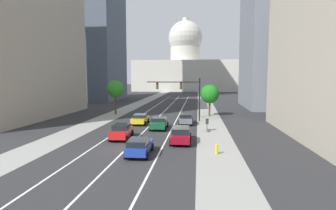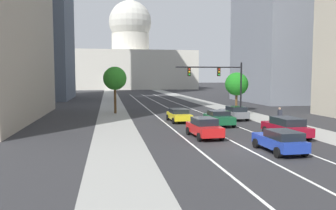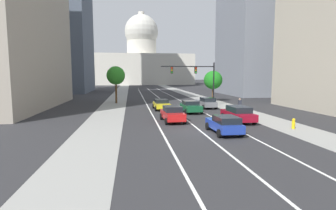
% 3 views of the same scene
% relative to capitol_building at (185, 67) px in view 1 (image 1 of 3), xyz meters
% --- Properties ---
extents(ground_plane, '(400.00, 400.00, 0.00)m').
position_rel_capitol_building_xyz_m(ground_plane, '(0.00, -71.59, -11.53)').
color(ground_plane, '#2B2B2D').
extents(sidewalk_left, '(3.74, 130.00, 0.01)m').
position_rel_capitol_building_xyz_m(sidewalk_left, '(-8.20, -76.59, -11.53)').
color(sidewalk_left, gray).
rests_on(sidewalk_left, ground).
extents(sidewalk_right, '(3.74, 130.00, 0.01)m').
position_rel_capitol_building_xyz_m(sidewalk_right, '(8.20, -76.59, -11.53)').
color(sidewalk_right, gray).
rests_on(sidewalk_right, ground).
extents(lane_stripe_left, '(0.16, 90.00, 0.01)m').
position_rel_capitol_building_xyz_m(lane_stripe_left, '(-3.17, -86.59, -11.52)').
color(lane_stripe_left, white).
rests_on(lane_stripe_left, ground).
extents(lane_stripe_center, '(0.16, 90.00, 0.01)m').
position_rel_capitol_building_xyz_m(lane_stripe_center, '(0.00, -86.59, -11.52)').
color(lane_stripe_center, white).
rests_on(lane_stripe_center, ground).
extents(lane_stripe_right, '(0.16, 90.00, 0.01)m').
position_rel_capitol_building_xyz_m(lane_stripe_right, '(3.17, -86.59, -11.52)').
color(lane_stripe_right, white).
rests_on(lane_stripe_right, ground).
extents(office_tower_near_left, '(17.51, 26.46, 34.91)m').
position_rel_capitol_building_xyz_m(office_tower_near_left, '(-24.98, -93.11, 5.96)').
color(office_tower_near_left, '#9E9384').
rests_on(office_tower_near_left, ground).
extents(office_tower_far_right, '(21.35, 18.73, 35.69)m').
position_rel_capitol_building_xyz_m(office_tower_far_right, '(26.84, -73.15, 6.35)').
color(office_tower_far_right, gray).
rests_on(office_tower_far_right, ground).
extents(capitol_building, '(48.36, 22.97, 34.93)m').
position_rel_capitol_building_xyz_m(capitol_building, '(0.00, 0.00, 0.00)').
color(capitol_building, beige).
rests_on(capitol_building, ground).
extents(car_crimson, '(2.11, 4.79, 1.54)m').
position_rel_capitol_building_xyz_m(car_crimson, '(4.75, -107.73, -10.72)').
color(car_crimson, maroon).
rests_on(car_crimson, ground).
extents(car_blue, '(2.01, 4.11, 1.43)m').
position_rel_capitol_building_xyz_m(car_blue, '(1.59, -112.59, -10.77)').
color(car_blue, '#1E389E').
rests_on(car_blue, ground).
extents(car_red, '(2.11, 4.27, 1.55)m').
position_rel_capitol_building_xyz_m(car_red, '(-1.58, -106.81, -10.73)').
color(car_red, red).
rests_on(car_red, ground).
extents(car_gray, '(2.06, 4.51, 1.49)m').
position_rel_capitol_building_xyz_m(car_gray, '(4.76, -96.84, -10.75)').
color(car_gray, slate).
rests_on(car_gray, ground).
extents(car_green, '(2.16, 4.11, 1.46)m').
position_rel_capitol_building_xyz_m(car_green, '(1.58, -100.96, -10.77)').
color(car_green, '#14512D').
rests_on(car_green, ground).
extents(car_yellow, '(2.14, 4.20, 1.36)m').
position_rel_capitol_building_xyz_m(car_yellow, '(-1.58, -97.55, -10.80)').
color(car_yellow, yellow).
rests_on(car_yellow, ground).
extents(traffic_signal_mast, '(7.98, 0.39, 6.37)m').
position_rel_capitol_building_xyz_m(traffic_signal_mast, '(4.08, -94.04, -6.99)').
color(traffic_signal_mast, black).
rests_on(traffic_signal_mast, ground).
extents(fire_hydrant, '(0.26, 0.35, 0.91)m').
position_rel_capitol_building_xyz_m(fire_hydrant, '(8.02, -111.66, -11.07)').
color(fire_hydrant, yellow).
rests_on(fire_hydrant, ground).
extents(cyclist, '(0.37, 1.70, 1.72)m').
position_rel_capitol_building_xyz_m(cyclist, '(7.53, -101.60, -10.68)').
color(cyclist, black).
rests_on(cyclist, ground).
extents(street_tree_near_left, '(2.97, 2.97, 5.97)m').
position_rel_capitol_building_xyz_m(street_tree_near_left, '(-7.95, -88.25, -7.08)').
color(street_tree_near_left, '#51381E').
rests_on(street_tree_near_left, ground).
extents(street_tree_mid_right, '(3.14, 3.14, 5.28)m').
position_rel_capitol_building_xyz_m(street_tree_mid_right, '(8.36, -88.32, -7.84)').
color(street_tree_mid_right, '#51381E').
rests_on(street_tree_mid_right, ground).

